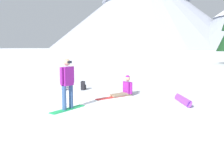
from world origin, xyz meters
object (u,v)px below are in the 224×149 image
(backpack_black, at_px, (83,86))
(backpack_grey, at_px, (65,87))
(snowboarder_midground, at_px, (124,89))
(loose_snowboard_near_right, at_px, (183,100))
(snowboarder_foreground, at_px, (67,83))

(backpack_black, height_order, backpack_grey, backpack_black)
(snowboarder_midground, height_order, backpack_black, snowboarder_midground)
(snowboarder_midground, height_order, loose_snowboard_near_right, snowboarder_midground)
(snowboarder_foreground, relative_size, snowboarder_midground, 1.02)
(loose_snowboard_near_right, distance_m, backpack_grey, 6.01)
(backpack_black, bearing_deg, snowboarder_midground, -10.21)
(loose_snowboard_near_right, bearing_deg, backpack_grey, 176.12)
(snowboarder_foreground, bearing_deg, backpack_grey, 128.01)
(loose_snowboard_near_right, relative_size, backpack_grey, 2.81)
(snowboarder_foreground, height_order, backpack_black, snowboarder_foreground)
(snowboarder_midground, bearing_deg, backpack_black, 169.79)
(loose_snowboard_near_right, bearing_deg, snowboarder_midground, 172.25)
(loose_snowboard_near_right, relative_size, backpack_black, 3.32)
(loose_snowboard_near_right, height_order, backpack_grey, backpack_grey)
(snowboarder_midground, bearing_deg, loose_snowboard_near_right, -7.75)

